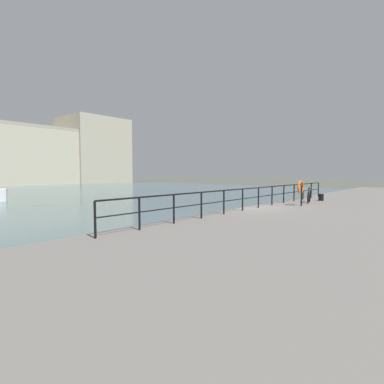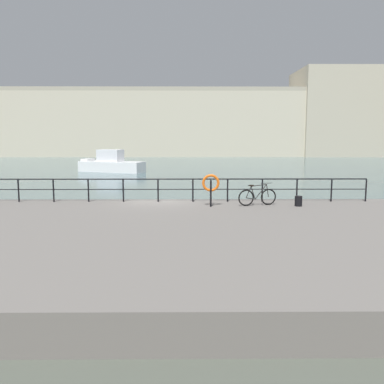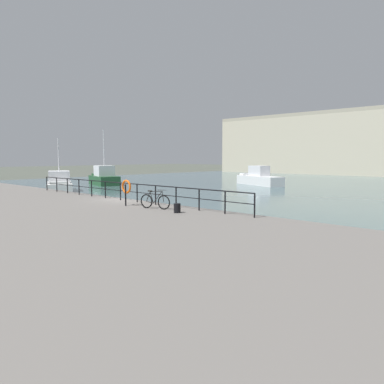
{
  "view_description": "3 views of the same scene",
  "coord_description": "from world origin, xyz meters",
  "px_view_note": "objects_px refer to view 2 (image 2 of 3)",
  "views": [
    {
      "loc": [
        -14.32,
        -8.25,
        2.72
      ],
      "look_at": [
        1.88,
        5.32,
        1.34
      ],
      "focal_mm": 28.58,
      "sensor_mm": 36.0,
      "label": 1
    },
    {
      "loc": [
        1.41,
        -19.96,
        3.91
      ],
      "look_at": [
        1.6,
        2.29,
        0.91
      ],
      "focal_mm": 39.45,
      "sensor_mm": 36.0,
      "label": 2
    },
    {
      "loc": [
        18.41,
        -14.08,
        3.46
      ],
      "look_at": [
        3.23,
        2.14,
        1.37
      ],
      "focal_mm": 34.72,
      "sensor_mm": 36.0,
      "label": 3
    }
  ],
  "objects_px": {
    "mooring_bollard": "(298,201)",
    "harbor_building": "(216,122)",
    "parked_bicycle": "(257,197)",
    "moored_white_yacht": "(111,164)",
    "life_ring_stand": "(211,184)"
  },
  "relations": [
    {
      "from": "mooring_bollard",
      "to": "harbor_building",
      "type": "bearing_deg",
      "value": 89.46
    },
    {
      "from": "harbor_building",
      "to": "mooring_bollard",
      "type": "height_order",
      "value": "harbor_building"
    },
    {
      "from": "harbor_building",
      "to": "parked_bicycle",
      "type": "distance_m",
      "value": 63.74
    },
    {
      "from": "parked_bicycle",
      "to": "harbor_building",
      "type": "bearing_deg",
      "value": 73.55
    },
    {
      "from": "moored_white_yacht",
      "to": "mooring_bollard",
      "type": "relative_size",
      "value": 16.81
    },
    {
      "from": "moored_white_yacht",
      "to": "life_ring_stand",
      "type": "bearing_deg",
      "value": 130.04
    },
    {
      "from": "harbor_building",
      "to": "moored_white_yacht",
      "type": "height_order",
      "value": "harbor_building"
    },
    {
      "from": "parked_bicycle",
      "to": "life_ring_stand",
      "type": "bearing_deg",
      "value": 172.22
    },
    {
      "from": "moored_white_yacht",
      "to": "mooring_bollard",
      "type": "xyz_separation_m",
      "value": [
        13.03,
        -27.14,
        0.25
      ]
    },
    {
      "from": "harbor_building",
      "to": "moored_white_yacht",
      "type": "xyz_separation_m",
      "value": [
        -13.64,
        -36.53,
        -5.5
      ]
    },
    {
      "from": "moored_white_yacht",
      "to": "harbor_building",
      "type": "bearing_deg",
      "value": -89.18
    },
    {
      "from": "moored_white_yacht",
      "to": "parked_bicycle",
      "type": "relative_size",
      "value": 4.28
    },
    {
      "from": "parked_bicycle",
      "to": "mooring_bollard",
      "type": "bearing_deg",
      "value": -19.85
    },
    {
      "from": "mooring_bollard",
      "to": "parked_bicycle",
      "type": "bearing_deg",
      "value": 174.48
    },
    {
      "from": "moored_white_yacht",
      "to": "mooring_bollard",
      "type": "distance_m",
      "value": 30.1
    }
  ]
}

